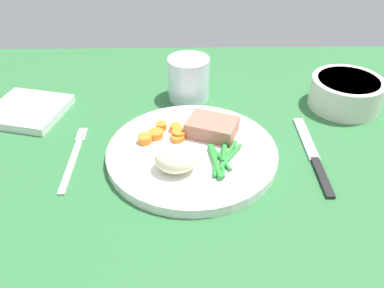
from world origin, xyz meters
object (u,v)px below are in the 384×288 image
(fork, at_px, (73,159))
(napkin, at_px, (28,110))
(water_glass, at_px, (189,81))
(dinner_plate, at_px, (192,153))
(salad_bowl, at_px, (346,91))
(meat_portion, at_px, (214,127))
(knife, at_px, (313,156))

(fork, relative_size, napkin, 1.30)
(water_glass, distance_m, napkin, 0.30)
(dinner_plate, relative_size, salad_bowl, 2.05)
(water_glass, bearing_deg, napkin, -169.25)
(water_glass, bearing_deg, meat_portion, -75.31)
(meat_portion, relative_size, fork, 0.48)
(dinner_plate, bearing_deg, water_glass, 90.84)
(knife, bearing_deg, fork, 176.62)
(fork, bearing_deg, knife, 1.70)
(fork, bearing_deg, napkin, 130.84)
(napkin, bearing_deg, meat_portion, -15.44)
(napkin, bearing_deg, water_glass, 10.75)
(salad_bowl, distance_m, napkin, 0.59)
(fork, relative_size, water_glass, 2.02)
(knife, relative_size, napkin, 1.60)
(meat_portion, relative_size, knife, 0.38)
(dinner_plate, distance_m, fork, 0.19)
(dinner_plate, height_order, meat_portion, meat_portion)
(salad_bowl, bearing_deg, napkin, -178.25)
(meat_portion, xyz_separation_m, fork, (-0.22, -0.04, -0.03))
(dinner_plate, xyz_separation_m, salad_bowl, (0.29, 0.15, 0.02))
(fork, bearing_deg, salad_bowl, 19.77)
(dinner_plate, height_order, napkin, same)
(dinner_plate, distance_m, napkin, 0.33)
(water_glass, height_order, napkin, water_glass)
(knife, relative_size, water_glass, 2.50)
(salad_bowl, relative_size, napkin, 1.03)
(meat_portion, distance_m, knife, 0.17)
(dinner_plate, distance_m, meat_portion, 0.06)
(fork, height_order, salad_bowl, salad_bowl)
(fork, height_order, knife, knife)
(napkin, bearing_deg, salad_bowl, 1.75)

